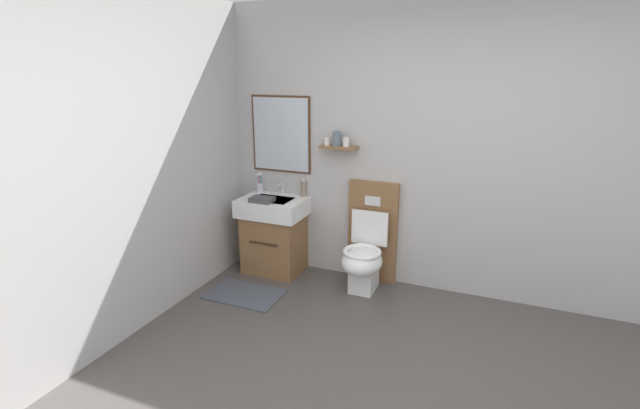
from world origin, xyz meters
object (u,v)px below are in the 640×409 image
object	(u,v)px
vanity_sink_left	(274,232)
folded_hand_towel	(262,200)
toothbrush_cup	(260,186)
soap_dispenser	(304,188)
toilet	(367,250)

from	to	relation	value
vanity_sink_left	folded_hand_towel	distance (m)	0.42
toothbrush_cup	folded_hand_towel	distance (m)	0.38
vanity_sink_left	soap_dispenser	world-z (taller)	soap_dispenser
toothbrush_cup	soap_dispenser	size ratio (longest dim) A/B	1.09
vanity_sink_left	toothbrush_cup	xyz separation A→B (m)	(-0.24, 0.17, 0.42)
toothbrush_cup	folded_hand_towel	world-z (taller)	toothbrush_cup
folded_hand_towel	soap_dispenser	bearing A→B (deg)	48.63
toilet	toothbrush_cup	distance (m)	1.32
toothbrush_cup	vanity_sink_left	bearing A→B (deg)	-35.26
vanity_sink_left	toothbrush_cup	bearing A→B (deg)	144.74
soap_dispenser	vanity_sink_left	bearing A→B (deg)	-144.29
toilet	soap_dispenser	size ratio (longest dim) A/B	5.21
toilet	folded_hand_towel	bearing A→B (deg)	-171.03
toilet	folded_hand_towel	distance (m)	1.12
toothbrush_cup	soap_dispenser	bearing A→B (deg)	1.18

